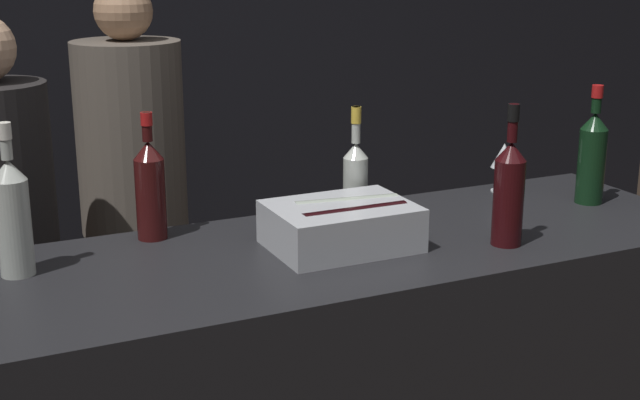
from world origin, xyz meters
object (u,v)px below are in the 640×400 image
ice_bin_with_bottles (343,224)px  wine_glass (504,157)px  rose_wine_bottle (355,177)px  person_in_hoodie (1,243)px  candle_votive (4,248)px  person_blond_tee (134,188)px  red_wine_bottle_burgundy (592,155)px  red_wine_bottle_black_foil (509,190)px  white_wine_bottle (13,214)px  red_wine_bottle_tall (150,187)px

ice_bin_with_bottles → wine_glass: wine_glass is taller
rose_wine_bottle → person_in_hoodie: person_in_hoodie is taller
candle_votive → person_blond_tee: (0.56, 0.99, -0.15)m
wine_glass → candle_votive: size_ratio=1.89×
wine_glass → red_wine_bottle_burgundy: (0.16, -0.22, 0.04)m
person_in_hoodie → red_wine_bottle_burgundy: bearing=-114.4°
red_wine_bottle_black_foil → wine_glass: bearing=54.8°
candle_votive → rose_wine_bottle: (0.95, -0.06, 0.09)m
rose_wine_bottle → candle_votive: bearing=176.1°
candle_votive → white_wine_bottle: (0.02, -0.11, 0.12)m
candle_votive → red_wine_bottle_burgundy: bearing=-7.1°
wine_glass → person_in_hoodie: size_ratio=0.10×
candle_votive → red_wine_bottle_burgundy: size_ratio=0.23×
red_wine_bottle_burgundy → rose_wine_bottle: size_ratio=1.10×
white_wine_bottle → person_blond_tee: 1.26m
ice_bin_with_bottles → person_blond_tee: bearing=101.4°
wine_glass → rose_wine_bottle: size_ratio=0.48×
white_wine_bottle → red_wine_bottle_tall: (0.36, 0.13, -0.01)m
wine_glass → rose_wine_bottle: (-0.57, -0.07, 0.01)m
ice_bin_with_bottles → red_wine_bottle_burgundy: size_ratio=1.01×
wine_glass → red_wine_bottle_black_foil: (-0.31, -0.43, 0.04)m
red_wine_bottle_burgundy → person_blond_tee: (-1.12, 1.20, -0.27)m
ice_bin_with_bottles → red_wine_bottle_black_foil: red_wine_bottle_black_foil is taller
candle_votive → person_blond_tee: size_ratio=0.05×
red_wine_bottle_burgundy → red_wine_bottle_tall: size_ratio=1.05×
red_wine_bottle_burgundy → candle_votive: bearing=172.9°
red_wine_bottle_black_foil → rose_wine_bottle: 0.45m
rose_wine_bottle → person_in_hoodie: 1.19m
rose_wine_bottle → person_in_hoodie: (-0.91, 0.71, -0.29)m
rose_wine_bottle → wine_glass: bearing=7.1°
wine_glass → candle_votive: wine_glass is taller
wine_glass → red_wine_bottle_tall: (-1.14, 0.01, 0.03)m
wine_glass → candle_votive: (-1.52, -0.01, -0.08)m
wine_glass → red_wine_bottle_black_foil: bearing=-125.2°
candle_votive → red_wine_bottle_tall: size_ratio=0.24×
wine_glass → rose_wine_bottle: rose_wine_bottle is taller
candle_votive → white_wine_bottle: size_ratio=0.22×
red_wine_bottle_black_foil → rose_wine_bottle: (-0.26, 0.36, -0.02)m
wine_glass → red_wine_bottle_burgundy: size_ratio=0.44×
ice_bin_with_bottles → white_wine_bottle: white_wine_bottle is taller
wine_glass → red_wine_bottle_burgundy: red_wine_bottle_burgundy is taller
wine_glass → red_wine_bottle_burgundy: 0.27m
ice_bin_with_bottles → red_wine_bottle_burgundy: (0.87, 0.05, 0.09)m
rose_wine_bottle → person_blond_tee: (-0.39, 1.06, -0.25)m
candle_votive → person_in_hoodie: person_in_hoodie is taller
person_in_hoodie → white_wine_bottle: bearing=-178.6°
red_wine_bottle_tall → rose_wine_bottle: red_wine_bottle_tall is taller
white_wine_bottle → person_in_hoodie: person_in_hoodie is taller
white_wine_bottle → person_blond_tee: size_ratio=0.22×
ice_bin_with_bottles → wine_glass: 0.76m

